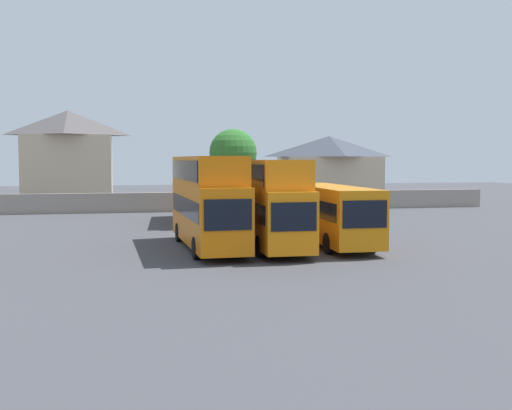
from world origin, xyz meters
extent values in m
plane|color=#424247|center=(0.00, 18.00, 0.00)|extent=(140.00, 140.00, 0.00)
cube|color=gray|center=(0.00, 24.77, 0.90)|extent=(56.00, 0.50, 1.80)
cube|color=orange|center=(-3.34, -0.21, 1.95)|extent=(2.93, 11.24, 3.18)
cube|color=black|center=(-3.13, -5.80, 2.33)|extent=(2.21, 0.16, 1.43)
cube|color=black|center=(-3.34, -0.21, 2.33)|extent=(2.94, 10.35, 1.00)
cube|color=orange|center=(-3.35, 0.07, 4.27)|extent=(2.86, 10.68, 1.47)
cube|color=black|center=(-3.35, 0.07, 4.27)|extent=(2.93, 10.13, 1.03)
cylinder|color=black|center=(-2.06, -3.62, 0.55)|extent=(0.34, 1.11, 1.10)
cylinder|color=black|center=(-4.37, -3.71, 0.55)|extent=(0.34, 1.11, 1.10)
cylinder|color=black|center=(-2.32, 3.29, 0.55)|extent=(0.34, 1.11, 1.10)
cylinder|color=black|center=(-4.63, 3.21, 0.55)|extent=(0.34, 1.11, 1.10)
cube|color=orange|center=(-0.03, -0.06, 1.84)|extent=(2.59, 11.91, 2.97)
cube|color=black|center=(-0.09, -6.02, 2.20)|extent=(2.16, 0.10, 1.34)
cube|color=black|center=(-0.03, -0.06, 2.20)|extent=(2.62, 10.96, 0.94)
cube|color=orange|center=(-0.02, 0.24, 4.08)|extent=(2.53, 11.31, 1.49)
cube|color=black|center=(-0.02, 0.24, 4.08)|extent=(2.61, 10.72, 1.04)
cylinder|color=black|center=(1.06, -3.75, 0.55)|extent=(0.31, 1.10, 1.10)
cylinder|color=black|center=(-1.20, -3.73, 0.55)|extent=(0.31, 1.10, 1.10)
cylinder|color=black|center=(1.14, 3.61, 0.55)|extent=(0.31, 1.10, 1.10)
cylinder|color=black|center=(-1.11, 3.64, 0.55)|extent=(0.31, 1.10, 1.10)
cube|color=orange|center=(3.68, -0.06, 1.85)|extent=(2.70, 10.75, 2.98)
cube|color=black|center=(3.60, -5.44, 2.21)|extent=(2.24, 0.11, 1.34)
cube|color=black|center=(3.68, -0.06, 2.21)|extent=(2.72, 9.90, 0.94)
cylinder|color=black|center=(4.80, -3.40, 0.55)|extent=(0.32, 1.10, 1.10)
cylinder|color=black|center=(2.46, -3.37, 0.55)|extent=(0.32, 1.10, 1.10)
cylinder|color=black|center=(4.89, 3.24, 0.55)|extent=(0.32, 1.10, 1.10)
cylinder|color=black|center=(2.56, 3.28, 0.55)|extent=(0.32, 1.10, 1.10)
cube|color=orange|center=(-2.17, 14.88, 1.81)|extent=(3.28, 11.28, 2.91)
cube|color=black|center=(-2.55, 9.30, 2.16)|extent=(2.22, 0.23, 1.31)
cube|color=black|center=(-2.17, 14.88, 2.16)|extent=(3.26, 10.40, 0.92)
cube|color=orange|center=(-2.15, 15.16, 4.11)|extent=(3.20, 10.72, 1.68)
cube|color=black|center=(-2.15, 15.16, 4.11)|extent=(3.25, 10.17, 1.17)
cylinder|color=black|center=(-1.24, 11.36, 0.55)|extent=(0.37, 1.12, 1.10)
cylinder|color=black|center=(-3.56, 11.51, 0.55)|extent=(0.37, 1.12, 1.10)
cylinder|color=black|center=(-0.77, 18.24, 0.55)|extent=(0.37, 1.12, 1.10)
cylinder|color=black|center=(-3.09, 18.40, 0.55)|extent=(0.37, 1.12, 1.10)
cube|color=orange|center=(1.37, 14.76, 1.83)|extent=(2.71, 10.64, 2.95)
cube|color=black|center=(1.31, 9.43, 2.18)|extent=(2.27, 0.11, 1.33)
cube|color=black|center=(1.37, 14.76, 2.18)|extent=(2.74, 9.79, 0.93)
cylinder|color=black|center=(2.52, 11.45, 0.55)|extent=(0.31, 1.10, 1.10)
cylinder|color=black|center=(0.15, 11.48, 0.55)|extent=(0.31, 1.10, 1.10)
cylinder|color=black|center=(2.60, 18.03, 0.55)|extent=(0.31, 1.10, 1.10)
cylinder|color=black|center=(0.23, 18.06, 0.55)|extent=(0.31, 1.10, 1.10)
cube|color=#C6B293|center=(-13.34, 33.50, 3.67)|extent=(8.68, 6.71, 7.33)
pyramid|color=#514C4C|center=(-13.34, 33.50, 8.60)|extent=(9.11, 7.04, 2.52)
cube|color=#C6B293|center=(15.04, 34.47, 2.59)|extent=(10.32, 7.57, 5.18)
pyramid|color=#3D424C|center=(15.04, 34.47, 6.34)|extent=(10.84, 7.95, 2.32)
cylinder|color=brown|center=(2.75, 27.27, 1.94)|extent=(0.43, 0.43, 3.87)
sphere|color=#2D6B28|center=(2.75, 27.27, 5.51)|extent=(4.69, 4.69, 4.69)
camera|label=1|loc=(-7.70, -33.96, 4.83)|focal=44.25mm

